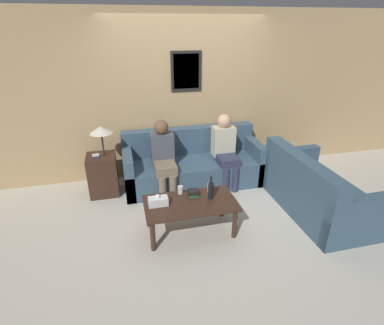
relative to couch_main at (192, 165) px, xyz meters
The scene contains 13 objects.
ground_plane 0.59m from the couch_main, 90.00° to the right, with size 16.00×16.00×0.00m, color beige.
wall_back 1.11m from the couch_main, 90.00° to the left, with size 9.00×0.08×2.60m.
couch_main is the anchor object (origin of this frame).
couch_side 1.88m from the couch_main, 41.32° to the right, with size 0.86×1.61×0.84m.
coffee_table 1.33m from the couch_main, 104.87° to the right, with size 1.10×0.59×0.43m.
side_table_with_lamp 1.39m from the couch_main, behind, with size 0.42×0.42×1.06m.
wine_bottle 1.29m from the couch_main, 93.61° to the right, with size 0.07×0.07×0.30m.
drinking_glass 1.15m from the couch_main, 111.37° to the right, with size 0.07×0.07×0.10m.
book_stack 1.19m from the couch_main, 103.26° to the right, with size 0.15×0.13×0.08m.
soda_can 1.13m from the couch_main, 92.28° to the right, with size 0.07×0.07×0.12m.
tissue_box 1.46m from the couch_main, 119.84° to the right, with size 0.23×0.12×0.15m.
person_left 0.62m from the couch_main, 156.83° to the right, with size 0.34×0.60×1.10m.
person_right 0.60m from the couch_main, 20.65° to the right, with size 0.34×0.57×1.12m.
Camera 1 is at (-1.04, -3.74, 2.37)m, focal length 28.00 mm.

